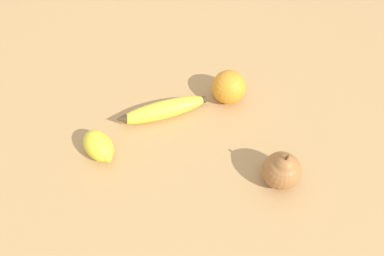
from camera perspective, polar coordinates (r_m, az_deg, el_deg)
ground_plane at (r=0.85m, az=-7.49°, el=0.84°), size 3.00×3.00×0.00m
banana at (r=0.84m, az=-4.53°, el=2.76°), size 0.06×0.22×0.04m
orange at (r=0.86m, az=5.63°, el=6.22°), size 0.08×0.08×0.08m
pear at (r=0.75m, az=13.55°, el=-6.20°), size 0.08×0.08×0.09m
lemon at (r=0.80m, az=-14.04°, el=-2.65°), size 0.10×0.08×0.05m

